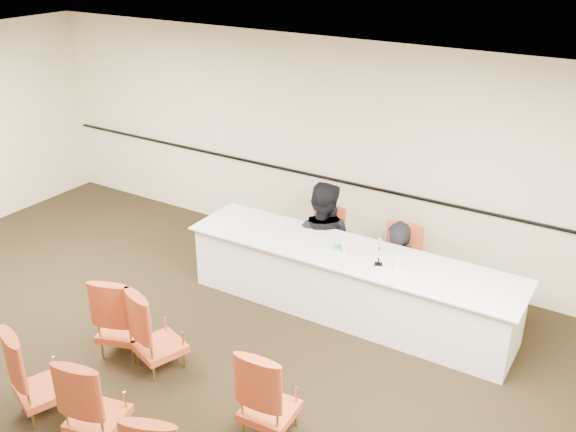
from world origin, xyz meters
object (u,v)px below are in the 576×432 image
object	(u,v)px
aud_chair_back_mid	(95,398)
microphone	(379,254)
aud_chair_front_mid	(158,329)
drinking_glass	(344,249)
aud_chair_front_right	(269,391)
panelist_second	(321,246)
aud_chair_front_left	(121,314)
panelist_main	(396,279)
coffee_cup	(397,264)
panel_table	(348,282)
panelist_main_chair	(397,265)
aud_chair_back_left	(40,371)
panelist_second_chair	(321,244)
water_bottle	(338,241)

from	to	relation	value
aud_chair_back_mid	microphone	bearing A→B (deg)	52.67
aud_chair_front_mid	aud_chair_back_mid	size ratio (longest dim) A/B	1.00
drinking_glass	aud_chair_front_right	size ratio (longest dim) A/B	0.11
panelist_second	aud_chair_front_left	distance (m)	2.77
panelist_main	coffee_cup	bearing A→B (deg)	100.70
panel_table	panelist_second	world-z (taller)	panelist_second
panelist_main_chair	aud_chair_back_mid	size ratio (longest dim) A/B	1.00
aud_chair_front_left	aud_chair_front_mid	world-z (taller)	same
panelist_main_chair	aud_chair_back_left	xyz separation A→B (m)	(-2.02, -3.69, 0.00)
panelist_main_chair	panelist_second	bearing A→B (deg)	-180.00
aud_chair_back_mid	panelist_second_chair	bearing A→B (deg)	73.19
microphone	coffee_cup	bearing A→B (deg)	-21.79
panel_table	aud_chair_front_left	world-z (taller)	aud_chair_front_left
panelist_main_chair	drinking_glass	size ratio (longest dim) A/B	9.50
panelist_main_chair	panelist_second_chair	bearing A→B (deg)	-180.00
panelist_main_chair	microphone	bearing A→B (deg)	-86.55
panelist_main	panelist_second	distance (m)	1.07
panel_table	panelist_main_chair	bearing A→B (deg)	58.06
microphone	aud_chair_front_right	xyz separation A→B (m)	(-0.09, -2.08, -0.48)
aud_chair_front_mid	aud_chair_back_left	size ratio (longest dim) A/B	1.00
aud_chair_front_left	aud_chair_back_mid	world-z (taller)	same
panelist_second_chair	aud_chair_front_mid	size ratio (longest dim) A/B	1.00
panelist_main	panelist_second_chair	distance (m)	1.07
aud_chair_front_mid	panel_table	bearing A→B (deg)	77.81
aud_chair_front_mid	microphone	bearing A→B (deg)	68.35
coffee_cup	aud_chair_back_left	bearing A→B (deg)	-127.40
aud_chair_front_right	aud_chair_back_mid	size ratio (longest dim) A/B	1.00
panelist_main	drinking_glass	distance (m)	0.97
panelist_main_chair	microphone	size ratio (longest dim) A/B	3.44
aud_chair_front_left	panelist_main	bearing A→B (deg)	32.11
aud_chair_back_mid	coffee_cup	bearing A→B (deg)	49.23
water_bottle	panelist_second_chair	bearing A→B (deg)	132.19
microphone	water_bottle	size ratio (longest dim) A/B	1.14
panel_table	aud_chair_back_mid	world-z (taller)	aud_chair_back_mid
panelist_main	aud_chair_front_right	bearing A→B (deg)	78.45
coffee_cup	panelist_second	bearing A→B (deg)	152.81
microphone	aud_chair_back_left	xyz separation A→B (m)	(-2.07, -2.99, -0.48)
panelist_second_chair	coffee_cup	distance (m)	1.55
panelist_main_chair	panelist_second_chair	xyz separation A→B (m)	(-1.05, -0.01, 0.00)
panelist_main_chair	aud_chair_front_right	bearing A→B (deg)	-91.45
drinking_glass	aud_chair_front_mid	distance (m)	2.28
panelist_second_chair	aud_chair_front_mid	bearing A→B (deg)	-101.64
aud_chair_front_right	panelist_main	bearing A→B (deg)	85.02
panelist_main_chair	drinking_glass	world-z (taller)	panelist_main_chair
panelist_main_chair	aud_chair_back_mid	world-z (taller)	same
coffee_cup	drinking_glass	bearing A→B (deg)	176.12
microphone	coffee_cup	size ratio (longest dim) A/B	1.95
coffee_cup	aud_chair_back_mid	xyz separation A→B (m)	(-1.56, -2.99, -0.41)
microphone	aud_chair_back_mid	size ratio (longest dim) A/B	0.29
coffee_cup	aud_chair_front_right	xyz separation A→B (m)	(-0.31, -2.09, -0.41)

